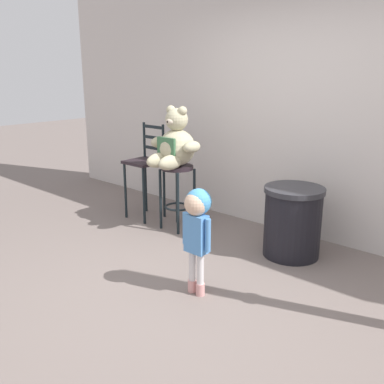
{
  "coord_description": "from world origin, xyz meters",
  "views": [
    {
      "loc": [
        2.17,
        -2.34,
        1.79
      ],
      "look_at": [
        -0.52,
        0.68,
        0.63
      ],
      "focal_mm": 40.19,
      "sensor_mm": 36.0,
      "label": 1
    }
  ],
  "objects": [
    {
      "name": "bar_stool_with_teddy",
      "position": [
        -1.1,
        1.09,
        0.53
      ],
      "size": [
        0.37,
        0.37,
        0.75
      ],
      "color": "black",
      "rests_on": "ground_plane"
    },
    {
      "name": "trash_bin",
      "position": [
        0.27,
        1.28,
        0.35
      ],
      "size": [
        0.58,
        0.58,
        0.7
      ],
      "color": "black",
      "rests_on": "ground_plane"
    },
    {
      "name": "bar_chair_empty",
      "position": [
        -1.67,
        1.13,
        0.65
      ],
      "size": [
        0.4,
        0.4,
        1.16
      ],
      "color": "black",
      "rests_on": "ground_plane"
    },
    {
      "name": "teddy_bear",
      "position": [
        -1.1,
        1.05,
        0.99
      ],
      "size": [
        0.64,
        0.57,
        0.67
      ],
      "color": "#B4AD8A",
      "rests_on": "bar_stool_with_teddy"
    },
    {
      "name": "building_wall",
      "position": [
        0.0,
        2.01,
        1.51
      ],
      "size": [
        7.86,
        0.3,
        3.02
      ],
      "primitive_type": "cube",
      "color": "beige",
      "rests_on": "ground_plane"
    },
    {
      "name": "ground_plane",
      "position": [
        0.0,
        0.0,
        0.0
      ],
      "size": [
        24.0,
        24.0,
        0.0
      ],
      "primitive_type": "plane",
      "color": "slate"
    },
    {
      "name": "child_walking",
      "position": [
        0.07,
        0.09,
        0.65
      ],
      "size": [
        0.28,
        0.23,
        0.89
      ],
      "rotation": [
        0.0,
        0.0,
        -1.39
      ],
      "color": "#D69491",
      "rests_on": "ground_plane"
    }
  ]
}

